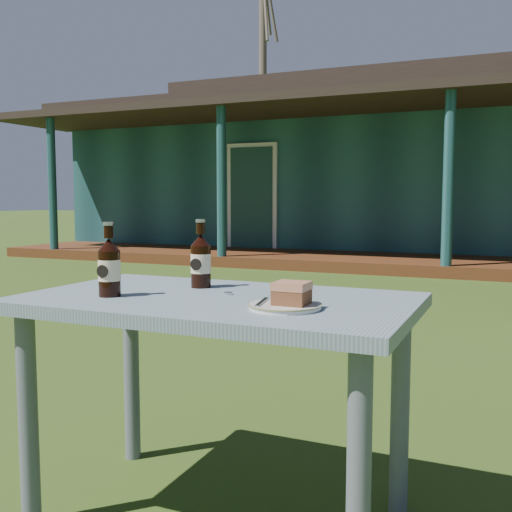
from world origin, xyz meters
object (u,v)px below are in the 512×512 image
at_px(plate, 285,306).
at_px(cola_bottle_far, 109,267).
at_px(cake_slice, 292,293).
at_px(cola_bottle_near, 201,260).
at_px(cafe_table, 217,329).

distance_m(plate, cola_bottle_far, 0.58).
relative_size(cake_slice, cola_bottle_near, 0.39).
bearing_deg(plate, cake_slice, -5.57).
distance_m(cafe_table, cola_bottle_far, 0.39).
bearing_deg(cola_bottle_far, plate, 2.04).
bearing_deg(cafe_table, cola_bottle_near, 132.89).
bearing_deg(cafe_table, cola_bottle_far, -157.29).
distance_m(cafe_table, cake_slice, 0.34).
bearing_deg(cola_bottle_near, cafe_table, -47.11).
distance_m(cake_slice, cola_bottle_far, 0.60).
bearing_deg(cake_slice, plate, 174.43).
distance_m(cola_bottle_near, cola_bottle_far, 0.33).
relative_size(cafe_table, cola_bottle_near, 5.15).
height_order(cake_slice, cola_bottle_near, cola_bottle_near).
xyz_separation_m(plate, cola_bottle_near, (-0.41, 0.26, 0.09)).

